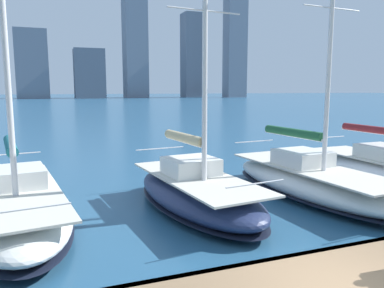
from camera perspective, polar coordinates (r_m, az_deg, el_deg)
The scene contains 5 objects.
dock_pier at distance 7.39m, azimuth 20.56°, elevation -19.82°, with size 28.00×2.80×0.60m.
city_skyline at distance 167.01m, azimuth -17.90°, elevation 12.86°, with size 166.96×25.29×47.67m.
sailboat_forest at distance 14.60m, azimuth 17.53°, elevation -5.17°, with size 3.37×8.43×10.31m.
sailboat_tan at distance 12.39m, azimuth 0.63°, elevation -7.12°, with size 3.49×7.19×9.66m.
sailboat_teal at distance 12.20m, azimuth -25.28°, elevation -8.26°, with size 3.94×8.34×12.51m.
Camera 1 is at (4.41, 4.74, 3.97)m, focal length 35.00 mm.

